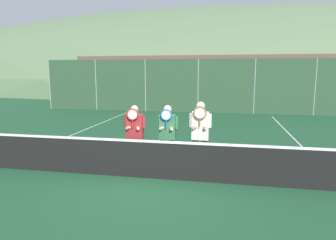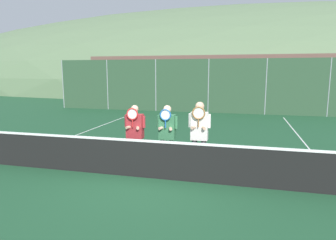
{
  "view_description": "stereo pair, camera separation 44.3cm",
  "coord_description": "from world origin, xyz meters",
  "px_view_note": "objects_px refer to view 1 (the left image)",
  "views": [
    {
      "loc": [
        1.75,
        -6.68,
        2.55
      ],
      "look_at": [
        0.27,
        0.89,
        1.29
      ],
      "focal_mm": 32.0,
      "sensor_mm": 36.0,
      "label": 1
    },
    {
      "loc": [
        2.18,
        -6.58,
        2.55
      ],
      "look_at": [
        0.27,
        0.89,
        1.29
      ],
      "focal_mm": 32.0,
      "sensor_mm": 36.0,
      "label": 2
    }
  ],
  "objects_px": {
    "car_far_left": "(126,94)",
    "car_center": "(268,95)",
    "player_leftmost": "(135,132)",
    "car_left_of_center": "(195,95)",
    "player_center_right": "(200,131)",
    "player_center_left": "(167,132)"
  },
  "relations": [
    {
      "from": "car_far_left",
      "to": "player_center_right",
      "type": "bearing_deg",
      "value": -64.12
    },
    {
      "from": "car_far_left",
      "to": "car_left_of_center",
      "type": "xyz_separation_m",
      "value": [
        4.99,
        -0.03,
        0.02
      ]
    },
    {
      "from": "player_center_right",
      "to": "car_center",
      "type": "xyz_separation_m",
      "value": [
        3.35,
        13.77,
        -0.12
      ]
    },
    {
      "from": "car_left_of_center",
      "to": "player_center_right",
      "type": "bearing_deg",
      "value": -83.44
    },
    {
      "from": "player_leftmost",
      "to": "car_far_left",
      "type": "xyz_separation_m",
      "value": [
        -4.83,
        13.41,
        -0.08
      ]
    },
    {
      "from": "car_far_left",
      "to": "car_center",
      "type": "distance_m",
      "value": 9.9
    },
    {
      "from": "player_center_left",
      "to": "car_center",
      "type": "bearing_deg",
      "value": 72.88
    },
    {
      "from": "player_leftmost",
      "to": "player_center_left",
      "type": "distance_m",
      "value": 0.86
    },
    {
      "from": "car_left_of_center",
      "to": "car_center",
      "type": "bearing_deg",
      "value": 3.66
    },
    {
      "from": "car_far_left",
      "to": "car_left_of_center",
      "type": "distance_m",
      "value": 4.99
    },
    {
      "from": "car_center",
      "to": "car_left_of_center",
      "type": "bearing_deg",
      "value": -176.34
    },
    {
      "from": "player_center_right",
      "to": "car_center",
      "type": "distance_m",
      "value": 14.17
    },
    {
      "from": "player_center_left",
      "to": "player_center_right",
      "type": "relative_size",
      "value": 0.93
    },
    {
      "from": "player_center_left",
      "to": "player_center_right",
      "type": "height_order",
      "value": "player_center_right"
    },
    {
      "from": "player_center_left",
      "to": "car_far_left",
      "type": "xyz_separation_m",
      "value": [
        -5.69,
        13.36,
        -0.09
      ]
    },
    {
      "from": "player_center_left",
      "to": "player_center_right",
      "type": "xyz_separation_m",
      "value": [
        0.85,
        -0.12,
        0.08
      ]
    },
    {
      "from": "player_leftmost",
      "to": "car_far_left",
      "type": "bearing_deg",
      "value": 109.8
    },
    {
      "from": "player_leftmost",
      "to": "car_far_left",
      "type": "height_order",
      "value": "car_far_left"
    },
    {
      "from": "car_far_left",
      "to": "car_left_of_center",
      "type": "height_order",
      "value": "car_left_of_center"
    },
    {
      "from": "player_center_left",
      "to": "car_left_of_center",
      "type": "relative_size",
      "value": 0.37
    },
    {
      "from": "player_leftmost",
      "to": "car_left_of_center",
      "type": "xyz_separation_m",
      "value": [
        0.17,
        13.38,
        -0.06
      ]
    },
    {
      "from": "car_far_left",
      "to": "car_center",
      "type": "height_order",
      "value": "car_center"
    }
  ]
}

